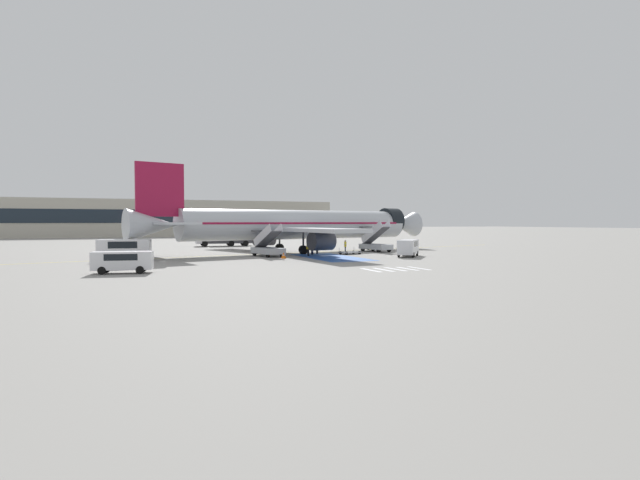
{
  "coord_description": "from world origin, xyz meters",
  "views": [
    {
      "loc": [
        -22.09,
        -63.3,
        4.12
      ],
      "look_at": [
        3.14,
        -0.87,
        1.68
      ],
      "focal_mm": 28.0,
      "sensor_mm": 36.0,
      "label": 1
    }
  ],
  "objects_px": {
    "boarding_stairs_forward": "(376,244)",
    "terminal_building": "(151,218)",
    "ground_crew_1": "(312,246)",
    "traffic_cone_0": "(416,249)",
    "service_van_1": "(408,246)",
    "service_van_2": "(123,260)",
    "ground_crew_0": "(308,248)",
    "airliner": "(297,225)",
    "service_van_0": "(124,248)",
    "ground_crew_3": "(317,246)",
    "fuel_tanker": "(225,236)",
    "ground_crew_2": "(345,246)",
    "traffic_cone_1": "(284,255)",
    "baggage_cart": "(350,252)",
    "boarding_stairs_aft": "(268,248)"
  },
  "relations": [
    {
      "from": "boarding_stairs_forward",
      "to": "terminal_building",
      "type": "distance_m",
      "value": 90.25
    },
    {
      "from": "ground_crew_1",
      "to": "traffic_cone_0",
      "type": "distance_m",
      "value": 16.67
    },
    {
      "from": "service_van_1",
      "to": "service_van_2",
      "type": "distance_m",
      "value": 32.71
    },
    {
      "from": "service_van_1",
      "to": "service_van_2",
      "type": "xyz_separation_m",
      "value": [
        -31.67,
        -8.18,
        -0.13
      ]
    },
    {
      "from": "service_van_2",
      "to": "ground_crew_0",
      "type": "xyz_separation_m",
      "value": [
        21.04,
        13.72,
        -0.1
      ]
    },
    {
      "from": "airliner",
      "to": "terminal_building",
      "type": "height_order",
      "value": "airliner"
    },
    {
      "from": "ground_crew_0",
      "to": "ground_crew_1",
      "type": "height_order",
      "value": "ground_crew_1"
    },
    {
      "from": "service_van_0",
      "to": "ground_crew_1",
      "type": "relative_size",
      "value": 3.02
    },
    {
      "from": "boarding_stairs_forward",
      "to": "ground_crew_3",
      "type": "bearing_deg",
      "value": 176.27
    },
    {
      "from": "fuel_tanker",
      "to": "ground_crew_0",
      "type": "xyz_separation_m",
      "value": [
        4.51,
        -28.29,
        -0.68
      ]
    },
    {
      "from": "airliner",
      "to": "ground_crew_2",
      "type": "xyz_separation_m",
      "value": [
        5.65,
        -3.18,
        -2.75
      ]
    },
    {
      "from": "airliner",
      "to": "service_van_0",
      "type": "relative_size",
      "value": 7.93
    },
    {
      "from": "boarding_stairs_forward",
      "to": "traffic_cone_1",
      "type": "bearing_deg",
      "value": -167.08
    },
    {
      "from": "service_van_2",
      "to": "ground_crew_1",
      "type": "distance_m",
      "value": 27.29
    },
    {
      "from": "ground_crew_2",
      "to": "service_van_2",
      "type": "bearing_deg",
      "value": 135.02
    },
    {
      "from": "traffic_cone_0",
      "to": "terminal_building",
      "type": "bearing_deg",
      "value": 109.3
    },
    {
      "from": "service_van_0",
      "to": "ground_crew_3",
      "type": "height_order",
      "value": "service_van_0"
    },
    {
      "from": "boarding_stairs_forward",
      "to": "fuel_tanker",
      "type": "bearing_deg",
      "value": 111.74
    },
    {
      "from": "service_van_0",
      "to": "baggage_cart",
      "type": "xyz_separation_m",
      "value": [
        26.74,
        0.89,
        -1.11
      ]
    },
    {
      "from": "airliner",
      "to": "boarding_stairs_aft",
      "type": "height_order",
      "value": "airliner"
    },
    {
      "from": "ground_crew_2",
      "to": "terminal_building",
      "type": "distance_m",
      "value": 89.94
    },
    {
      "from": "ground_crew_2",
      "to": "terminal_building",
      "type": "bearing_deg",
      "value": 25.47
    },
    {
      "from": "airliner",
      "to": "ground_crew_0",
      "type": "height_order",
      "value": "airliner"
    },
    {
      "from": "boarding_stairs_aft",
      "to": "fuel_tanker",
      "type": "bearing_deg",
      "value": 76.78
    },
    {
      "from": "traffic_cone_0",
      "to": "terminal_building",
      "type": "height_order",
      "value": "terminal_building"
    },
    {
      "from": "airliner",
      "to": "fuel_tanker",
      "type": "xyz_separation_m",
      "value": [
        -5.48,
        21.53,
        -2.07
      ]
    },
    {
      "from": "boarding_stairs_forward",
      "to": "baggage_cart",
      "type": "xyz_separation_m",
      "value": [
        -5.71,
        -3.76,
        -0.77
      ]
    },
    {
      "from": "airliner",
      "to": "traffic_cone_1",
      "type": "bearing_deg",
      "value": -40.04
    },
    {
      "from": "service_van_1",
      "to": "traffic_cone_0",
      "type": "height_order",
      "value": "service_van_1"
    },
    {
      "from": "service_van_2",
      "to": "traffic_cone_0",
      "type": "distance_m",
      "value": 42.68
    },
    {
      "from": "boarding_stairs_forward",
      "to": "ground_crew_2",
      "type": "distance_m",
      "value": 5.13
    },
    {
      "from": "boarding_stairs_forward",
      "to": "ground_crew_1",
      "type": "distance_m",
      "value": 10.7
    },
    {
      "from": "airliner",
      "to": "ground_crew_3",
      "type": "xyz_separation_m",
      "value": [
        1.42,
        -3.67,
        -2.64
      ]
    },
    {
      "from": "traffic_cone_0",
      "to": "traffic_cone_1",
      "type": "distance_m",
      "value": 22.97
    },
    {
      "from": "ground_crew_1",
      "to": "ground_crew_0",
      "type": "bearing_deg",
      "value": 107.38
    },
    {
      "from": "ground_crew_2",
      "to": "traffic_cone_1",
      "type": "distance_m",
      "value": 12.58
    },
    {
      "from": "ground_crew_2",
      "to": "boarding_stairs_forward",
      "type": "bearing_deg",
      "value": -66.43
    },
    {
      "from": "service_van_2",
      "to": "ground_crew_0",
      "type": "relative_size",
      "value": 2.84
    },
    {
      "from": "service_van_0",
      "to": "boarding_stairs_forward",
      "type": "bearing_deg",
      "value": 108.57
    },
    {
      "from": "service_van_0",
      "to": "service_van_2",
      "type": "height_order",
      "value": "service_van_0"
    },
    {
      "from": "fuel_tanker",
      "to": "terminal_building",
      "type": "height_order",
      "value": "terminal_building"
    },
    {
      "from": "baggage_cart",
      "to": "ground_crew_3",
      "type": "bearing_deg",
      "value": 44.6
    },
    {
      "from": "boarding_stairs_forward",
      "to": "ground_crew_2",
      "type": "xyz_separation_m",
      "value": [
        -5.05,
        -0.94,
        -0.05
      ]
    },
    {
      "from": "ground_crew_0",
      "to": "service_van_1",
      "type": "bearing_deg",
      "value": 44.19
    },
    {
      "from": "boarding_stairs_aft",
      "to": "service_van_2",
      "type": "distance_m",
      "value": 21.79
    },
    {
      "from": "boarding_stairs_forward",
      "to": "service_van_0",
      "type": "xyz_separation_m",
      "value": [
        -32.45,
        -4.65,
        0.33
      ]
    },
    {
      "from": "traffic_cone_0",
      "to": "service_van_0",
      "type": "bearing_deg",
      "value": -174.02
    },
    {
      "from": "service_van_0",
      "to": "service_van_1",
      "type": "distance_m",
      "value": 31.87
    },
    {
      "from": "ground_crew_1",
      "to": "ground_crew_3",
      "type": "bearing_deg",
      "value": -85.1
    },
    {
      "from": "ground_crew_0",
      "to": "boarding_stairs_forward",
      "type": "bearing_deg",
      "value": 92.94
    }
  ]
}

